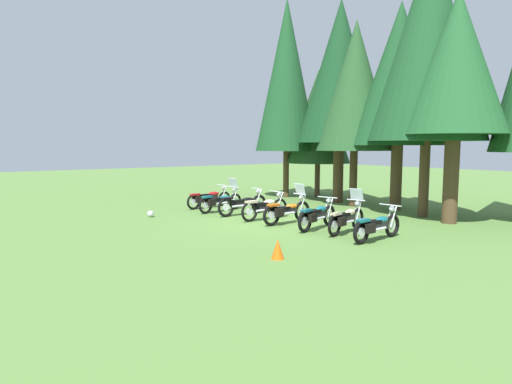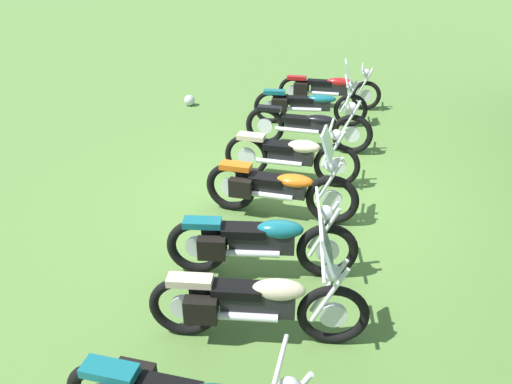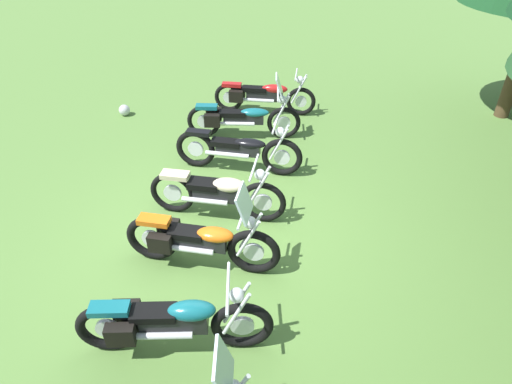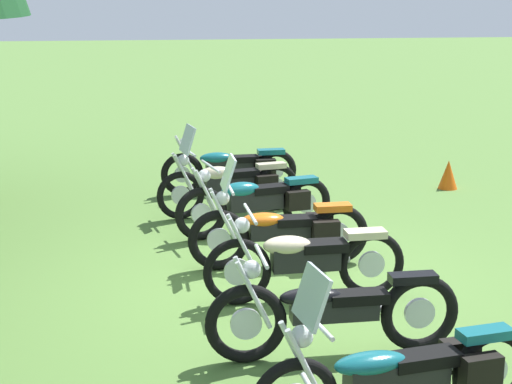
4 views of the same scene
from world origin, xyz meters
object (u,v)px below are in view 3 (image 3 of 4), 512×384
object	(u,v)px
motorcycle_2	(239,150)
motorcycle_4	(200,240)
motorcycle_3	(218,192)
dropped_helmet	(124,110)
motorcycle_1	(242,117)
motorcycle_5	(171,322)
motorcycle_0	(262,95)

from	to	relation	value
motorcycle_2	motorcycle_4	size ratio (longest dim) A/B	1.08
motorcycle_2	motorcycle_3	bearing A→B (deg)	-91.23
dropped_helmet	motorcycle_1	bearing A→B (deg)	81.89
motorcycle_5	dropped_helmet	distance (m)	6.56
motorcycle_2	motorcycle_4	world-z (taller)	motorcycle_4
motorcycle_3	motorcycle_1	bearing A→B (deg)	93.20
motorcycle_1	dropped_helmet	size ratio (longest dim) A/B	9.26
motorcycle_3	motorcycle_5	distance (m)	2.51
motorcycle_2	motorcycle_5	size ratio (longest dim) A/B	1.08
motorcycle_5	dropped_helmet	xyz separation A→B (m)	(-5.60, -3.40, -0.33)
motorcycle_0	dropped_helmet	size ratio (longest dim) A/B	9.24
motorcycle_0	motorcycle_3	xyz separation A→B (m)	(3.93, 0.12, 0.03)
motorcycle_3	motorcycle_0	bearing A→B (deg)	88.82
motorcycle_1	dropped_helmet	world-z (taller)	motorcycle_1
motorcycle_1	motorcycle_0	bearing A→B (deg)	71.74
motorcycle_1	motorcycle_4	xyz separation A→B (m)	(3.81, 0.36, 0.01)
motorcycle_1	motorcycle_4	size ratio (longest dim) A/B	1.06
motorcycle_4	dropped_helmet	distance (m)	5.35
motorcycle_1	motorcycle_3	xyz separation A→B (m)	(2.69, 0.29, 0.02)
motorcycle_3	motorcycle_4	bearing A→B (deg)	-88.93
motorcycle_0	motorcycle_3	bearing A→B (deg)	-93.29
motorcycle_1	motorcycle_3	bearing A→B (deg)	-94.40
motorcycle_1	motorcycle_3	distance (m)	2.70
motorcycle_5	motorcycle_0	bearing A→B (deg)	78.67
motorcycle_0	motorcycle_4	xyz separation A→B (m)	(5.05, 0.19, 0.03)
motorcycle_2	motorcycle_4	distance (m)	2.53
motorcycle_4	motorcycle_5	bearing A→B (deg)	-86.91
motorcycle_0	motorcycle_3	world-z (taller)	motorcycle_3
motorcycle_0	motorcycle_5	world-z (taller)	motorcycle_5
motorcycle_0	motorcycle_5	bearing A→B (deg)	-92.14
motorcycle_2	motorcycle_4	bearing A→B (deg)	-89.83
motorcycle_0	motorcycle_4	distance (m)	5.05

